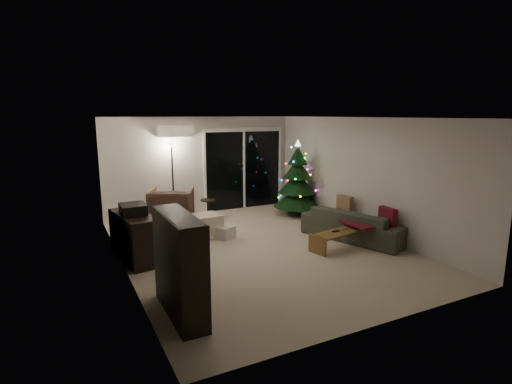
# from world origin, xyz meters

# --- Properties ---
(room) EXTENTS (6.50, 7.51, 2.60)m
(room) POSITION_xyz_m (0.46, 1.49, 1.02)
(room) COLOR beige
(room) RESTS_ON ground
(bookshelf) EXTENTS (0.47, 1.36, 1.33)m
(bookshelf) POSITION_xyz_m (-2.25, -1.86, 0.67)
(bookshelf) COLOR black
(bookshelf) RESTS_ON floor
(media_cabinet) EXTENTS (0.70, 1.40, 0.84)m
(media_cabinet) POSITION_xyz_m (-2.25, 0.44, 0.42)
(media_cabinet) COLOR black
(media_cabinet) RESTS_ON floor
(stereo) EXTENTS (0.43, 0.50, 0.18)m
(stereo) POSITION_xyz_m (-2.25, 0.44, 0.93)
(stereo) COLOR black
(stereo) RESTS_ON media_cabinet
(armchair) EXTENTS (1.27, 1.28, 0.90)m
(armchair) POSITION_xyz_m (-1.08, 2.28, 0.45)
(armchair) COLOR #483327
(armchair) RESTS_ON floor
(ottoman) EXTENTS (0.58, 0.58, 0.48)m
(ottoman) POSITION_xyz_m (-0.65, 1.13, 0.24)
(ottoman) COLOR beige
(ottoman) RESTS_ON floor
(cardboard_box_a) EXTENTS (0.50, 0.41, 0.32)m
(cardboard_box_a) POSITION_xyz_m (-1.41, 1.13, 0.16)
(cardboard_box_a) COLOR silver
(cardboard_box_a) RESTS_ON floor
(cardboard_box_b) EXTENTS (0.46, 0.42, 0.26)m
(cardboard_box_b) POSITION_xyz_m (-0.33, 0.85, 0.13)
(cardboard_box_b) COLOR silver
(cardboard_box_b) RESTS_ON floor
(side_table) EXTENTS (0.39, 0.39, 0.47)m
(side_table) POSITION_xyz_m (-0.08, 2.62, 0.23)
(side_table) COLOR black
(side_table) RESTS_ON floor
(floor_lamp) EXTENTS (0.30, 0.30, 1.90)m
(floor_lamp) POSITION_xyz_m (-0.83, 3.03, 0.95)
(floor_lamp) COLOR black
(floor_lamp) RESTS_ON floor
(sofa) EXTENTS (1.51, 2.32, 0.63)m
(sofa) POSITION_xyz_m (2.05, -0.40, 0.32)
(sofa) COLOR #31342C
(sofa) RESTS_ON floor
(sofa_throw) EXTENTS (0.68, 1.56, 0.05)m
(sofa_throw) POSITION_xyz_m (1.95, -0.40, 0.46)
(sofa_throw) COLOR maroon
(sofa_throw) RESTS_ON sofa
(cushion_a) EXTENTS (0.16, 0.43, 0.42)m
(cushion_a) POSITION_xyz_m (2.30, 0.25, 0.57)
(cushion_a) COLOR olive
(cushion_a) RESTS_ON sofa
(cushion_b) EXTENTS (0.15, 0.42, 0.42)m
(cushion_b) POSITION_xyz_m (2.30, -1.05, 0.57)
(cushion_b) COLOR maroon
(cushion_b) RESTS_ON sofa
(coffee_table) EXTENTS (1.25, 0.66, 0.38)m
(coffee_table) POSITION_xyz_m (1.39, -0.80, 0.19)
(coffee_table) COLOR brown
(coffee_table) RESTS_ON floor
(remote_a) EXTENTS (0.15, 0.04, 0.02)m
(remote_a) POSITION_xyz_m (1.24, -0.80, 0.39)
(remote_a) COLOR black
(remote_a) RESTS_ON coffee_table
(remote_b) EXTENTS (0.14, 0.08, 0.02)m
(remote_b) POSITION_xyz_m (1.49, -0.75, 0.39)
(remote_b) COLOR slate
(remote_b) RESTS_ON coffee_table
(christmas_tree) EXTENTS (1.46, 1.46, 1.93)m
(christmas_tree) POSITION_xyz_m (2.08, 1.88, 0.97)
(christmas_tree) COLOR #153A16
(christmas_tree) RESTS_ON floor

